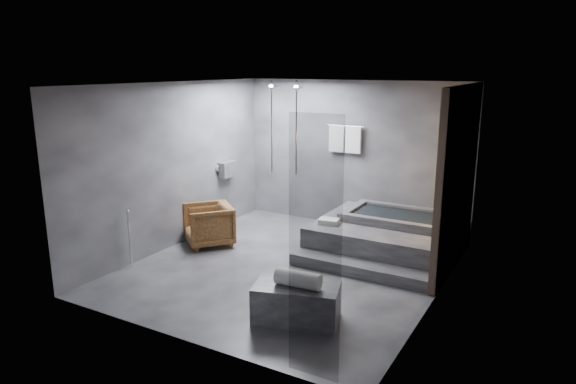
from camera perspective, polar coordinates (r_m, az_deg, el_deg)
The scene contains 7 objects.
room at distance 7.63m, azimuth 3.63°, elevation 3.85°, with size 5.00×5.04×2.82m.
tub_deck at distance 8.85m, azimuth 10.77°, elevation -4.88°, with size 2.20×2.00×0.50m, color #303033.
tub_step at distance 7.86m, azimuth 7.88°, elevation -8.44°, with size 2.20×0.36×0.18m, color #303033.
concrete_bench at distance 6.42m, azimuth 0.96°, elevation -12.19°, with size 1.03×0.57×0.46m, color #343436.
driftwood_chair at distance 9.06m, azimuth -8.80°, elevation -3.62°, with size 0.77×0.79×0.72m, color #402410.
rolled_towel at distance 6.24m, azimuth 1.12°, elevation -9.65°, with size 0.20×0.20×0.56m, color white.
deck_towel at distance 8.54m, azimuth 4.57°, elevation -3.28°, with size 0.32×0.24×0.09m, color silver.
Camera 1 is at (3.67, -6.52, 3.05)m, focal length 32.00 mm.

